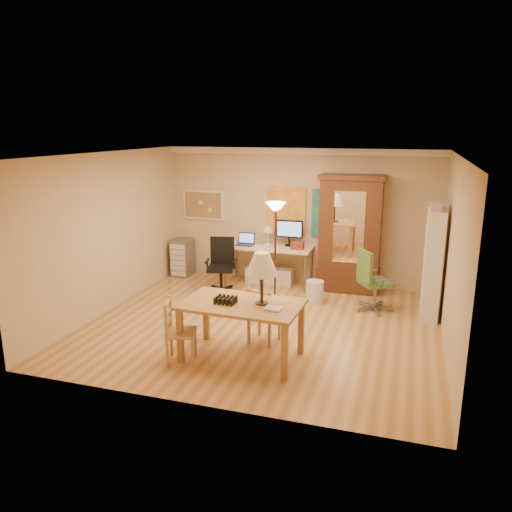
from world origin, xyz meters
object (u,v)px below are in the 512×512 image
(office_chair_green, at_px, (373,294))
(armoire, at_px, (350,241))
(computer_desk, at_px, (271,261))
(office_chair_black, at_px, (221,278))
(bookshelf, at_px, (432,264))
(dining_table, at_px, (249,293))

(office_chair_green, height_order, armoire, armoire)
(computer_desk, relative_size, office_chair_black, 1.65)
(armoire, distance_m, bookshelf, 1.80)
(dining_table, distance_m, computer_desk, 3.44)
(office_chair_black, xyz_separation_m, armoire, (2.31, 0.87, 0.69))
(dining_table, xyz_separation_m, office_chair_black, (-1.40, 2.56, -0.67))
(dining_table, xyz_separation_m, office_chair_green, (1.46, 2.41, -0.67))
(computer_desk, height_order, office_chair_black, computer_desk)
(dining_table, bearing_deg, office_chair_black, 118.68)
(office_chair_green, bearing_deg, bookshelf, -0.38)
(dining_table, distance_m, office_chair_green, 2.90)
(computer_desk, height_order, armoire, armoire)
(computer_desk, distance_m, bookshelf, 3.20)
(office_chair_black, height_order, bookshelf, bookshelf)
(office_chair_black, bearing_deg, armoire, 20.65)
(computer_desk, bearing_deg, bookshelf, -17.35)
(dining_table, xyz_separation_m, computer_desk, (-0.64, 3.35, -0.48))
(office_chair_black, bearing_deg, office_chair_green, -2.96)
(office_chair_black, relative_size, armoire, 0.47)
(office_chair_black, distance_m, armoire, 2.56)
(dining_table, height_order, computer_desk, dining_table)
(armoire, bearing_deg, bookshelf, -34.76)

